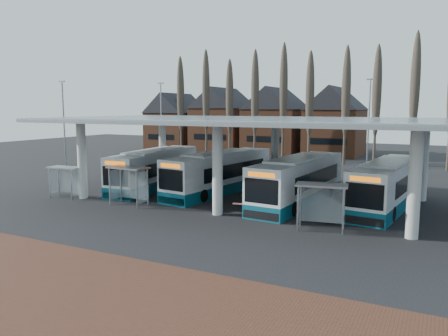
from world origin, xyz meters
The scene contains 16 objects.
ground centered at (0.00, 0.00, 0.00)m, with size 140.00×140.00×0.00m, color black.
brick_strip centered at (0.00, -12.00, 0.01)m, with size 70.00×10.00×0.03m, color #502E20.
station_canopy centered at (0.00, 8.00, 5.68)m, with size 32.00×16.00×6.34m.
poplar_row centered at (0.00, 33.00, 8.78)m, with size 45.10×1.10×14.50m.
townhouse_row centered at (-15.75, 44.00, 5.94)m, with size 36.80×10.30×12.25m.
lamp_post_a centered at (-18.00, 22.00, 5.34)m, with size 0.80×0.16×10.17m.
lamp_post_b centered at (6.00, 26.00, 5.34)m, with size 0.80×0.16×10.17m.
lamp_post_d centered at (-26.00, 14.00, 5.34)m, with size 0.80×0.16×10.17m.
bus_0 centered at (-9.76, 9.11, 1.60)m, with size 3.90×12.46×3.40m.
bus_1 centered at (-3.39, 9.52, 1.63)m, with size 4.36×12.69×3.46m.
bus_2 centered at (3.78, 8.44, 1.64)m, with size 3.69×12.70×3.48m.
bus_3 centered at (9.94, 9.83, 1.60)m, with size 3.98×12.46×3.40m.
shelter_0 centered at (-13.47, 2.17, 1.79)m, with size 2.71×1.45×2.46m.
shelter_1 centered at (-7.22, 2.36, 2.05)m, with size 3.12×1.68×2.82m.
shelter_2 centered at (7.11, 2.00, 1.99)m, with size 3.15×1.94×2.74m.
barrier centered at (2.11, 2.87, 0.78)m, with size 1.93×0.87×1.01m.
Camera 1 is at (13.23, -22.84, 7.08)m, focal length 35.00 mm.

